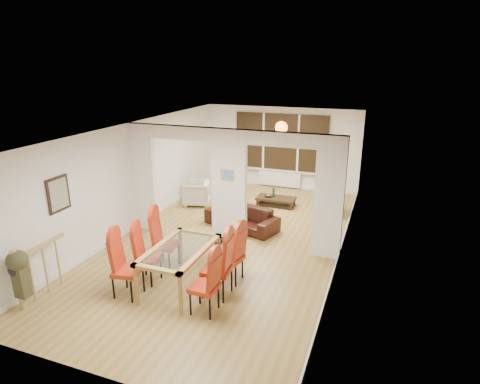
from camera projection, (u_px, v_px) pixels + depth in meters
The scene contains 24 objects.
floor at pixel (230, 241), 9.29m from camera, with size 5.00×9.00×0.01m, color olive.
room_walls at pixel (229, 187), 8.89m from camera, with size 5.00×9.00×2.60m, color silver, non-canonical shape.
divider_wall at pixel (229, 187), 8.89m from camera, with size 5.00×0.18×2.60m, color white.
bay_window_blinds at pixel (281, 142), 12.78m from camera, with size 3.00×0.08×1.80m, color black.
radiator at pixel (279, 179), 13.12m from camera, with size 1.40×0.08×0.50m, color white.
pendant_light at pixel (281, 128), 11.46m from camera, with size 0.36×0.36×0.36m, color orange.
stair_newel at pixel (42, 266), 7.01m from camera, with size 0.40×1.20×1.10m, color #A88E4D, non-canonical shape.
wall_poster at pixel (58, 194), 7.47m from camera, with size 0.04×0.52×0.67m, color gray.
pillar_photo at pixel (227, 175), 8.71m from camera, with size 0.30×0.03×0.25m, color #4C8CD8.
dining_table at pixel (180, 267), 7.30m from camera, with size 0.93×1.66×0.78m, color olive, non-canonical shape.
dining_chair_la at pixel (127, 267), 6.96m from camera, with size 0.45×0.45×1.13m, color #9B250F, non-canonical shape.
dining_chair_lb at pixel (147, 256), 7.43m from camera, with size 0.42×0.42×1.05m, color #9B250F, non-canonical shape.
dining_chair_lc at pixel (165, 241), 7.92m from camera, with size 0.46×0.46×1.14m, color #9B250F, non-canonical shape.
dining_chair_ra at pixel (204, 283), 6.51m from camera, with size 0.43×0.43×1.07m, color #9B250F, non-canonical shape.
dining_chair_rb at pixel (217, 265), 6.96m from camera, with size 0.47×0.47×1.19m, color #9B250F, non-canonical shape.
dining_chair_rc at pixel (230, 254), 7.44m from camera, with size 0.44×0.44×1.10m, color #9B250F, non-canonical shape.
sofa at pixel (242, 217), 9.95m from camera, with size 1.87×0.73×0.54m, color black.
armchair at pixel (197, 193), 11.54m from camera, with size 0.76×0.74×0.69m, color beige.
person at pixel (224, 175), 11.71m from camera, with size 0.38×0.59×1.61m, color black.
television at pixel (333, 205), 10.85m from camera, with size 0.12×0.88×0.51m, color black.
coffee_table at pixel (276, 201), 11.50m from camera, with size 1.09×0.55×0.25m, color black, non-canonical shape.
bottle at pixel (273, 192), 11.48m from camera, with size 0.07×0.07×0.28m, color #143F19.
bowl at pixel (268, 196), 11.50m from camera, with size 0.22×0.22×0.05m, color black.
shoes at pixel (216, 241), 9.15m from camera, with size 0.26×0.28×0.11m, color black, non-canonical shape.
Camera 1 is at (3.18, -7.86, 3.96)m, focal length 30.00 mm.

